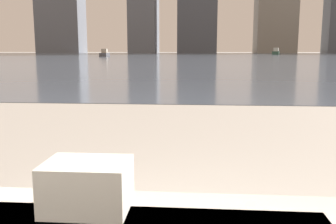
# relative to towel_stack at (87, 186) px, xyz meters

# --- Properties ---
(towel_stack) EXTENTS (0.27, 0.20, 0.16)m
(towel_stack) POSITION_rel_towel_stack_xyz_m (0.00, 0.00, 0.00)
(towel_stack) COLOR silver
(towel_stack) RESTS_ON bathtub
(harbor_water) EXTENTS (180.00, 110.00, 0.01)m
(harbor_water) POSITION_rel_towel_stack_xyz_m (0.05, 61.02, -0.62)
(harbor_water) COLOR slate
(harbor_water) RESTS_ON ground_plane
(harbor_boat_0) EXTENTS (2.28, 4.08, 1.45)m
(harbor_boat_0) POSITION_rel_towel_stack_xyz_m (16.75, 80.28, -0.10)
(harbor_boat_0) COLOR #335647
(harbor_boat_0) RESTS_ON harbor_water
(harbor_boat_3) EXTENTS (1.23, 3.15, 1.16)m
(harbor_boat_3) POSITION_rel_towel_stack_xyz_m (-13.93, 55.85, -0.20)
(harbor_boat_3) COLOR #4C4C51
(harbor_boat_3) RESTS_ON harbor_water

